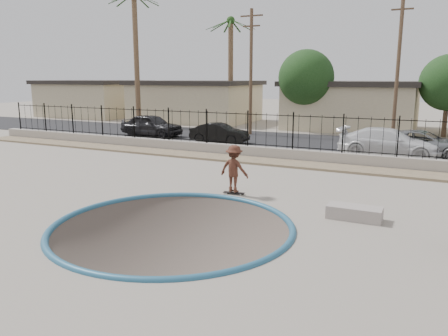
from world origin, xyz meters
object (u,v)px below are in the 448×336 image
car_b (219,133)px  car_d (422,144)px  car_c (389,143)px  car_a (152,125)px  skater (234,171)px  skateboard (234,193)px  concrete_ledge (354,213)px

car_b → car_d: size_ratio=0.75×
car_c → car_a: bearing=87.4°
skater → car_b: bearing=-56.0°
car_a → car_c: (16.35, -1.51, -0.03)m
skateboard → car_d: 12.60m
concrete_ledge → car_b: size_ratio=0.42×
skateboard → concrete_ledge: concrete_ledge is taller
car_a → car_c: bearing=-93.3°
car_b → car_c: (10.50, -0.79, 0.13)m
concrete_ledge → car_a: bearing=142.1°
car_a → concrete_ledge: bearing=-126.0°
skateboard → car_a: (-12.09, 11.91, 0.77)m
car_a → car_d: (17.94, -0.76, -0.08)m
car_d → car_a: bearing=92.1°
concrete_ledge → car_b: bearing=131.3°
skateboard → car_c: bearing=58.9°
skateboard → concrete_ledge: 4.58m
car_b → skater: bearing=-154.2°
skateboard → concrete_ledge: size_ratio=0.51×
skater → car_b: 12.82m
concrete_ledge → car_d: car_d is taller
concrete_ledge → car_d: bearing=83.6°
skater → concrete_ledge: skater is taller
skater → car_a: (-12.09, 11.91, -0.03)m
car_b → car_c: car_c is taller
skater → car_d: size_ratio=0.34×
car_d → skater: bearing=156.9°
concrete_ledge → car_c: car_c is taller
skater → car_a: 16.97m
car_c → car_d: car_c is taller
skateboard → car_b: car_b is taller
car_a → car_b: 5.89m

